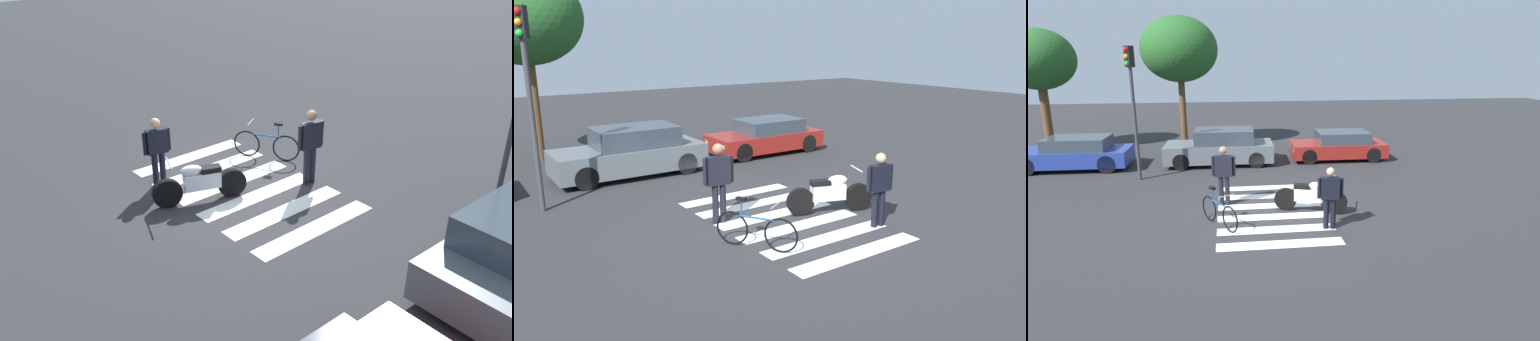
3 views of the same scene
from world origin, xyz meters
The scene contains 6 objects.
ground_plane centered at (0.00, 0.00, 0.00)m, with size 60.00×60.00×0.00m, color #2B2B2D.
police_motorcycle centered at (1.10, -0.18, 0.46)m, with size 2.02×0.94×1.04m.
leaning_bicycle centered at (-1.47, -0.92, 0.38)m, with size 0.96×1.49×1.01m.
officer_on_foot centered at (1.37, -1.45, 0.93)m, with size 0.65×0.27×1.64m.
officer_by_motorcycle centered at (-1.34, 0.73, 1.04)m, with size 0.70×0.26×1.80m.
crosswalk_stripes centered at (0.00, 0.00, 0.00)m, with size 3.06×4.95×0.01m.
Camera 1 is at (7.03, 8.71, 5.98)m, focal length 38.72 mm.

